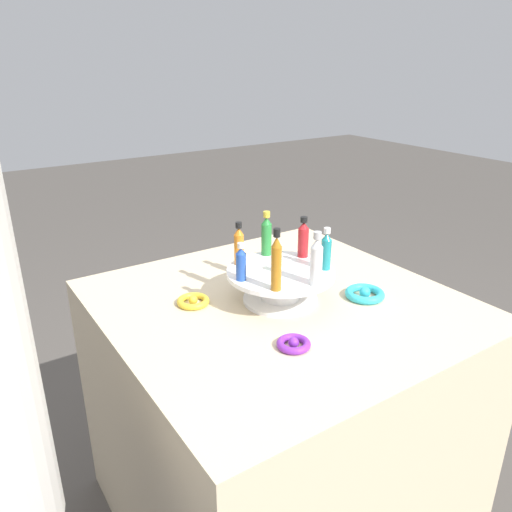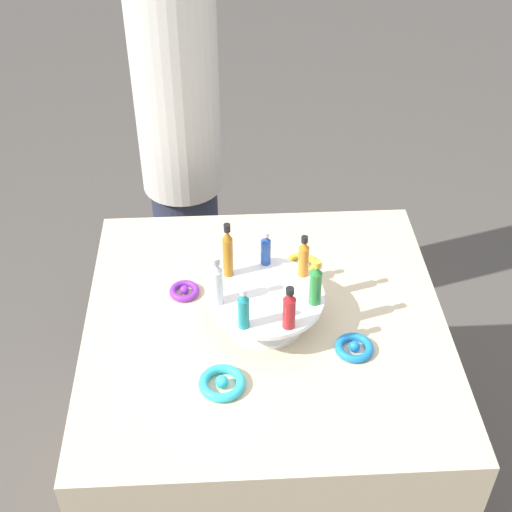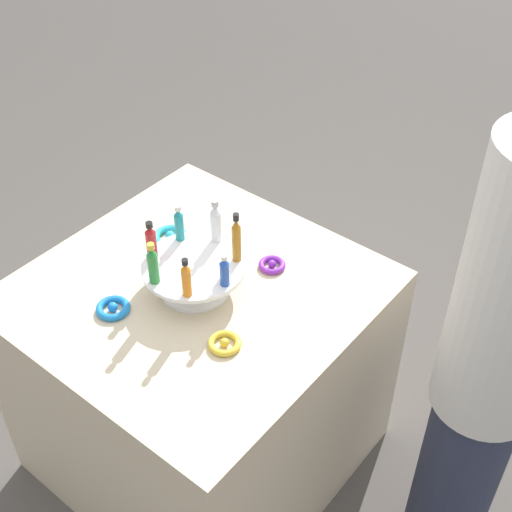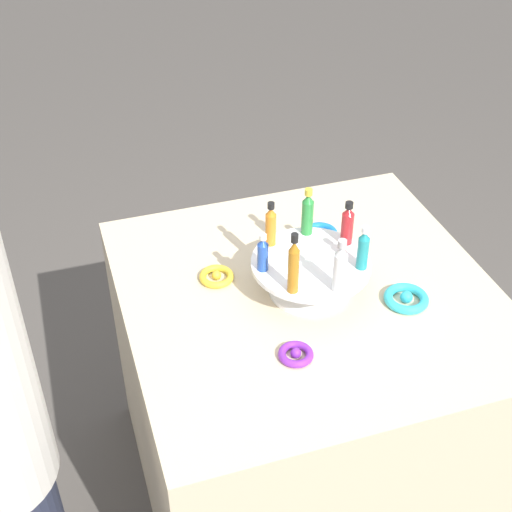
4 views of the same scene
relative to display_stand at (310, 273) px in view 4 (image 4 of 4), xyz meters
The scene contains 14 objects.
ground_plane 0.80m from the display_stand, ahead, with size 12.00×12.00×0.00m, color #4C4742.
party_table 0.43m from the display_stand, ahead, with size 0.89×0.89×0.75m.
display_stand is the anchor object (origin of this frame).
bottle_teal 0.14m from the display_stand, 151.08° to the left, with size 0.03×0.03×0.11m.
bottle_red 0.15m from the display_stand, 157.49° to the right, with size 0.03×0.03×0.11m.
bottle_green 0.15m from the display_stand, 106.06° to the right, with size 0.03×0.03×0.12m.
bottle_orange 0.15m from the display_stand, 54.64° to the right, with size 0.03×0.03×0.12m.
bottle_blue 0.14m from the display_stand, ahead, with size 0.03×0.03×0.10m.
bottle_amber 0.16m from the display_stand, 48.22° to the left, with size 0.02×0.02×0.15m.
bottle_clear 0.15m from the display_stand, 99.65° to the left, with size 0.03×0.03×0.13m.
ribbon_bow_blue 0.23m from the display_stand, 118.62° to the right, with size 0.09×0.09×0.03m.
ribbon_bow_gold 0.23m from the display_stand, 28.62° to the right, with size 0.09×0.09×0.02m.
ribbon_bow_purple 0.23m from the display_stand, 61.38° to the left, with size 0.08×0.08×0.02m.
ribbon_bow_teal 0.23m from the display_stand, 151.38° to the left, with size 0.11×0.11×0.03m.
Camera 4 is at (0.53, 1.22, 1.85)m, focal length 50.00 mm.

